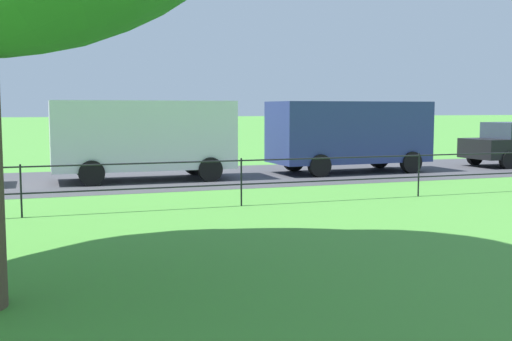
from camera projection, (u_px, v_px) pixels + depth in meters
name	position (u px, v px, depth m)	size (l,w,h in m)	color
street_strip	(182.00, 177.00, 18.45)	(80.00, 6.13, 0.01)	#424247
park_fence	(241.00, 174.00, 13.09)	(34.58, 0.04, 1.00)	black
panel_van_far_left	(144.00, 135.00, 17.69)	(5.01, 2.13, 2.24)	silver
panel_van_right	(350.00, 132.00, 19.89)	(5.05, 2.21, 2.24)	navy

